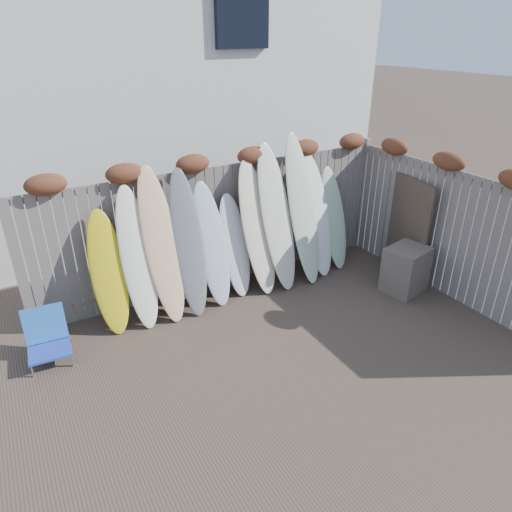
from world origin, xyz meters
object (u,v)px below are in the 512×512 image
beach_chair (47,337)px  lattice_panel (406,227)px  wooden_crate (406,269)px  surfboard_0 (108,273)px

beach_chair → lattice_panel: size_ratio=0.40×
wooden_crate → beach_chair: bearing=168.9°
wooden_crate → surfboard_0: (-4.36, 1.35, 0.48)m
beach_chair → surfboard_0: size_ratio=0.38×
lattice_panel → surfboard_0: (-4.80, 0.84, 0.01)m
beach_chair → wooden_crate: size_ratio=0.90×
wooden_crate → lattice_panel: (0.44, 0.51, 0.47)m
beach_chair → wooden_crate: wooden_crate is taller
lattice_panel → surfboard_0: surfboard_0 is taller
beach_chair → lattice_panel: (5.73, -0.52, 0.53)m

